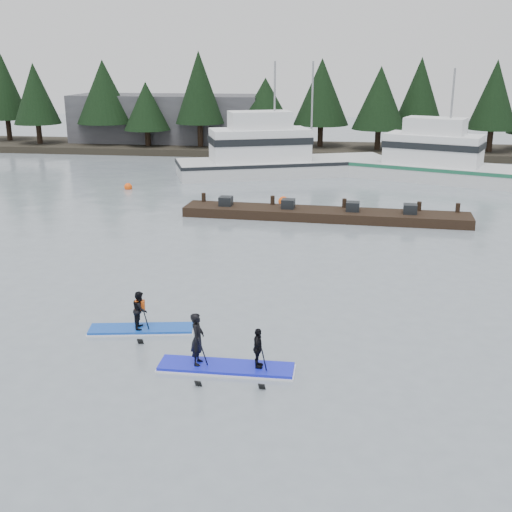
# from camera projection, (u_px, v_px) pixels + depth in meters

# --- Properties ---
(ground) EXTENTS (160.00, 160.00, 0.00)m
(ground) POSITION_uv_depth(u_px,v_px,m) (228.00, 349.00, 19.26)
(ground) COLOR slate
(ground) RESTS_ON ground
(far_shore) EXTENTS (70.00, 8.00, 0.60)m
(far_shore) POSITION_uv_depth(u_px,v_px,m) (310.00, 150.00, 58.90)
(far_shore) COLOR #2D281E
(far_shore) RESTS_ON ground
(treeline) EXTENTS (60.00, 4.00, 8.00)m
(treeline) POSITION_uv_depth(u_px,v_px,m) (310.00, 153.00, 58.99)
(treeline) COLOR black
(treeline) RESTS_ON ground
(waterfront_building) EXTENTS (18.00, 6.00, 5.00)m
(waterfront_building) POSITION_uv_depth(u_px,v_px,m) (168.00, 121.00, 62.01)
(waterfront_building) COLOR #4C4C51
(waterfront_building) RESTS_ON ground
(fishing_boat_large) EXTENTS (16.30, 9.56, 9.11)m
(fishing_boat_large) POSITION_uv_depth(u_px,v_px,m) (278.00, 166.00, 47.82)
(fishing_boat_large) COLOR silver
(fishing_boat_large) RESTS_ON ground
(fishing_boat_medium) EXTENTS (15.12, 8.88, 8.66)m
(fishing_boat_medium) POSITION_uv_depth(u_px,v_px,m) (450.00, 172.00, 45.44)
(fishing_boat_medium) COLOR silver
(fishing_boat_medium) RESTS_ON ground
(floating_dock) EXTENTS (15.53, 2.89, 0.51)m
(floating_dock) POSITION_uv_depth(u_px,v_px,m) (324.00, 214.00, 34.75)
(floating_dock) COLOR black
(floating_dock) RESTS_ON ground
(buoy_a) EXTENTS (0.53, 0.53, 0.53)m
(buoy_a) POSITION_uv_depth(u_px,v_px,m) (128.00, 189.00, 42.77)
(buoy_a) COLOR #FF510C
(buoy_a) RESTS_ON ground
(buoy_c) EXTENTS (0.57, 0.57, 0.57)m
(buoy_c) POSITION_uv_depth(u_px,v_px,m) (502.00, 186.00, 43.85)
(buoy_c) COLOR #FF510C
(buoy_c) RESTS_ON ground
(buoy_b) EXTENTS (0.60, 0.60, 0.60)m
(buoy_b) POSITION_uv_depth(u_px,v_px,m) (283.00, 204.00, 38.40)
(buoy_b) COLOR #FF510C
(buoy_b) RESTS_ON ground
(paddleboard_solo) EXTENTS (3.38, 1.37, 1.81)m
(paddleboard_solo) POSITION_uv_depth(u_px,v_px,m) (141.00, 319.00, 20.44)
(paddleboard_solo) COLOR #1347B8
(paddleboard_solo) RESTS_ON ground
(paddleboard_duo) EXTENTS (3.80, 1.15, 2.14)m
(paddleboard_duo) POSITION_uv_depth(u_px,v_px,m) (224.00, 354.00, 17.88)
(paddleboard_duo) COLOR #161FD2
(paddleboard_duo) RESTS_ON ground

